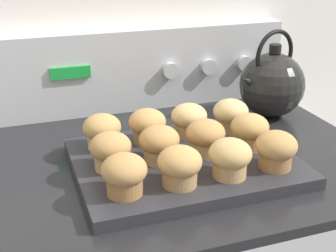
{
  "coord_description": "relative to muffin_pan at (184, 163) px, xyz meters",
  "views": [
    {
      "loc": [
        -0.3,
        -0.46,
        1.3
      ],
      "look_at": [
        -0.03,
        0.29,
        0.97
      ],
      "focal_mm": 50.0,
      "sensor_mm": 36.0,
      "label": 1
    }
  ],
  "objects": [
    {
      "name": "muffin_r1_c2",
      "position": [
        0.04,
        0.0,
        0.05
      ],
      "size": [
        0.07,
        0.07,
        0.07
      ],
      "color": "tan",
      "rests_on": "muffin_pan"
    },
    {
      "name": "muffin_r0_c1",
      "position": [
        -0.04,
        -0.09,
        0.05
      ],
      "size": [
        0.07,
        0.07,
        0.07
      ],
      "color": "#A37A4C",
      "rests_on": "muffin_pan"
    },
    {
      "name": "tea_kettle",
      "position": [
        0.29,
        0.18,
        0.07
      ],
      "size": [
        0.18,
        0.15,
        0.21
      ],
      "color": "black",
      "rests_on": "stove_range"
    },
    {
      "name": "muffin_r1_c3",
      "position": [
        0.13,
        -0.0,
        0.05
      ],
      "size": [
        0.07,
        0.07,
        0.07
      ],
      "color": "tan",
      "rests_on": "muffin_pan"
    },
    {
      "name": "muffin_r1_c0",
      "position": [
        -0.14,
        0.0,
        0.05
      ],
      "size": [
        0.07,
        0.07,
        0.07
      ],
      "color": "tan",
      "rests_on": "muffin_pan"
    },
    {
      "name": "muffin_r2_c1",
      "position": [
        -0.04,
        0.09,
        0.05
      ],
      "size": [
        0.07,
        0.07,
        0.07
      ],
      "color": "#A37A4C",
      "rests_on": "muffin_pan"
    },
    {
      "name": "muffin_r2_c0",
      "position": [
        -0.13,
        0.09,
        0.05
      ],
      "size": [
        0.07,
        0.07,
        0.07
      ],
      "color": "tan",
      "rests_on": "muffin_pan"
    },
    {
      "name": "muffin_r1_c1",
      "position": [
        -0.05,
        0.0,
        0.05
      ],
      "size": [
        0.07,
        0.07,
        0.07
      ],
      "color": "tan",
      "rests_on": "muffin_pan"
    },
    {
      "name": "muffin_pan",
      "position": [
        0.0,
        0.0,
        0.0
      ],
      "size": [
        0.4,
        0.31,
        0.02
      ],
      "color": "#28282D",
      "rests_on": "stove_range"
    },
    {
      "name": "muffin_r2_c3",
      "position": [
        0.14,
        0.09,
        0.05
      ],
      "size": [
        0.07,
        0.07,
        0.07
      ],
      "color": "#A37A4C",
      "rests_on": "muffin_pan"
    },
    {
      "name": "control_panel",
      "position": [
        0.01,
        0.34,
        0.09
      ],
      "size": [
        0.75,
        0.07,
        0.2
      ],
      "color": "#B7BABF",
      "rests_on": "stove_range"
    },
    {
      "name": "muffin_r0_c3",
      "position": [
        0.14,
        -0.09,
        0.05
      ],
      "size": [
        0.07,
        0.07,
        0.07
      ],
      "color": "olive",
      "rests_on": "muffin_pan"
    },
    {
      "name": "muffin_r2_c2",
      "position": [
        0.04,
        0.09,
        0.05
      ],
      "size": [
        0.07,
        0.07,
        0.07
      ],
      "color": "tan",
      "rests_on": "muffin_pan"
    },
    {
      "name": "muffin_r0_c0",
      "position": [
        -0.13,
        -0.09,
        0.05
      ],
      "size": [
        0.07,
        0.07,
        0.07
      ],
      "color": "olive",
      "rests_on": "muffin_pan"
    },
    {
      "name": "muffin_r0_c2",
      "position": [
        0.05,
        -0.09,
        0.05
      ],
      "size": [
        0.07,
        0.07,
        0.07
      ],
      "color": "tan",
      "rests_on": "muffin_pan"
    }
  ]
}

